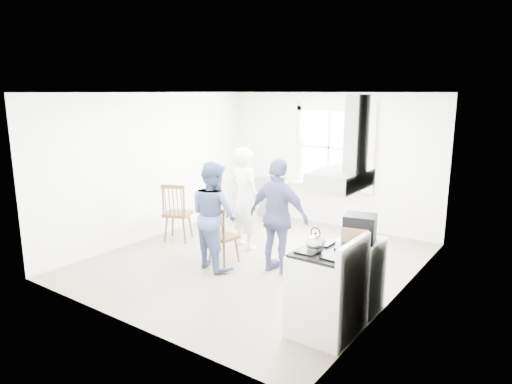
# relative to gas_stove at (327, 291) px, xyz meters

# --- Properties ---
(room_shell) EXTENTS (4.62, 5.12, 2.64)m
(room_shell) POSITION_rel_gas_stove_xyz_m (-1.91, 1.35, 0.82)
(room_shell) COLOR gray
(room_shell) RESTS_ON ground
(window_assembly) EXTENTS (1.88, 0.24, 1.70)m
(window_assembly) POSITION_rel_gas_stove_xyz_m (-1.91, 3.80, 0.98)
(window_assembly) COLOR white
(window_assembly) RESTS_ON room_shell
(range_hood) EXTENTS (0.45, 0.76, 0.94)m
(range_hood) POSITION_rel_gas_stove_xyz_m (0.16, -0.00, 1.42)
(range_hood) COLOR silver
(range_hood) RESTS_ON room_shell
(shelf_unit) EXTENTS (0.40, 0.30, 0.80)m
(shelf_unit) POSITION_rel_gas_stove_xyz_m (-3.31, 3.68, -0.08)
(shelf_unit) COLOR slate
(shelf_unit) RESTS_ON ground
(gas_stove) EXTENTS (0.68, 0.76, 1.12)m
(gas_stove) POSITION_rel_gas_stove_xyz_m (0.00, 0.00, 0.00)
(gas_stove) COLOR silver
(gas_stove) RESTS_ON ground
(kettle) EXTENTS (0.19, 0.19, 0.27)m
(kettle) POSITION_rel_gas_stove_xyz_m (-0.10, -0.11, 0.56)
(kettle) COLOR silver
(kettle) RESTS_ON gas_stove
(low_cabinet) EXTENTS (0.50, 0.55, 0.90)m
(low_cabinet) POSITION_rel_gas_stove_xyz_m (0.07, 0.70, -0.03)
(low_cabinet) COLOR silver
(low_cabinet) RESTS_ON ground
(stereo_stack) EXTENTS (0.42, 0.39, 0.32)m
(stereo_stack) POSITION_rel_gas_stove_xyz_m (0.08, 0.64, 0.58)
(stereo_stack) COLOR black
(stereo_stack) RESTS_ON low_cabinet
(cardboard_box) EXTENTS (0.32, 0.24, 0.20)m
(cardboard_box) POSITION_rel_gas_stove_xyz_m (0.09, 0.54, 0.51)
(cardboard_box) COLOR #A68650
(cardboard_box) RESTS_ON low_cabinet
(windsor_chair_a) EXTENTS (0.58, 0.58, 1.05)m
(windsor_chair_a) POSITION_rel_gas_stove_xyz_m (-3.59, 1.28, 0.16)
(windsor_chair_a) COLOR #4B3218
(windsor_chair_a) RESTS_ON ground
(windsor_chair_b) EXTENTS (0.43, 0.42, 0.92)m
(windsor_chair_b) POSITION_rel_gas_stove_xyz_m (-2.27, 0.89, 0.08)
(windsor_chair_b) COLOR #4B3218
(windsor_chair_b) RESTS_ON ground
(person_left) EXTENTS (0.76, 0.76, 1.73)m
(person_left) POSITION_rel_gas_stove_xyz_m (-2.41, 1.75, 0.38)
(person_left) COLOR white
(person_left) RESTS_ON ground
(person_mid) EXTENTS (0.97, 0.97, 1.62)m
(person_mid) POSITION_rel_gas_stove_xyz_m (-2.26, 0.77, 0.33)
(person_mid) COLOR #485985
(person_mid) RESTS_ON ground
(person_right) EXTENTS (1.02, 1.02, 1.69)m
(person_right) POSITION_rel_gas_stove_xyz_m (-1.38, 1.17, 0.36)
(person_right) COLOR navy
(person_right) RESTS_ON ground
(potted_plant) EXTENTS (0.24, 0.24, 0.35)m
(potted_plant) POSITION_rel_gas_stove_xyz_m (-1.97, 3.71, 0.54)
(potted_plant) COLOR #327134
(potted_plant) RESTS_ON window_assembly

